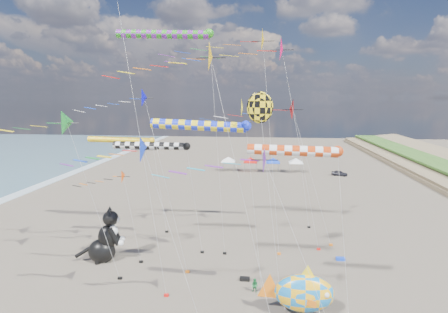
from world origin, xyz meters
name	(u,v)px	position (x,y,z in m)	size (l,w,h in m)	color
delta_kite_0	(247,45)	(-0.07, 18.15, 21.40)	(12.07, 2.37, 22.90)	#E3AF0E
delta_kite_1	(257,168)	(1.29, 3.42, 12.24)	(11.32, 1.86, 13.54)	#5E16A2
delta_kite_2	(105,183)	(-13.64, 14.75, 8.15)	(7.47, 1.51, 9.33)	#F9500B
delta_kite_3	(151,156)	(-5.31, 3.92, 12.79)	(8.44, 1.97, 14.09)	blue
delta_kite_4	(138,102)	(-9.44, 13.28, 16.04)	(9.42, 1.82, 17.33)	#0A0AD7
delta_kite_6	(268,51)	(1.95, 19.77, 21.01)	(16.33, 2.64, 22.63)	#F60858
delta_kite_7	(294,112)	(4.87, 21.09, 14.93)	(13.54, 2.63, 16.51)	red
delta_kite_8	(57,125)	(-16.05, 11.38, 14.04)	(12.68, 2.34, 15.51)	#198A2D
delta_kite_9	(209,61)	(-1.86, 5.73, 18.70)	(10.79, 2.14, 20.08)	#F1AE10
windsock_0	(154,146)	(-9.50, 17.63, 11.45)	(9.36, 0.81, 11.91)	black
windsock_1	(298,152)	(4.02, 6.99, 12.73)	(7.77, 0.77, 13.19)	#C3380D
windsock_2	(167,35)	(-7.82, 17.60, 22.39)	(10.90, 0.87, 22.91)	#25961B
windsock_3	(123,140)	(-14.93, 22.86, 11.36)	(9.49, 0.74, 11.78)	yellow
windsock_4	(204,126)	(-3.00, 10.04, 14.17)	(9.19, 0.84, 14.65)	#162CE4
windsock_5	(278,152)	(3.53, 26.37, 9.66)	(7.74, 0.68, 10.07)	red
angelfish_kite	(258,109)	(1.15, 12.60, 15.45)	(3.74, 3.02, 16.90)	yellow
cat_inflatable	(104,235)	(-14.11, 14.77, 2.79)	(4.14, 2.07, 5.59)	black
fish_inflatable	(303,293)	(4.86, 7.64, 1.91)	(5.96, 2.19, 4.19)	blue
person_adult	(287,299)	(3.72, 8.53, 0.79)	(0.58, 0.38, 1.58)	gray
child_green	(255,286)	(1.19, 10.52, 0.63)	(0.61, 0.47, 1.25)	#1C773A
kite_bag_1	(341,259)	(9.75, 17.51, 0.15)	(0.90, 0.44, 0.30)	blue
kite_bag_2	(245,279)	(0.23, 12.42, 0.15)	(0.90, 0.44, 0.30)	black
tent_row	(262,158)	(1.50, 60.00, 3.15)	(19.20, 4.20, 3.80)	white
parked_car	(339,173)	(18.03, 58.00, 0.56)	(1.32, 3.27, 1.12)	#26262D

